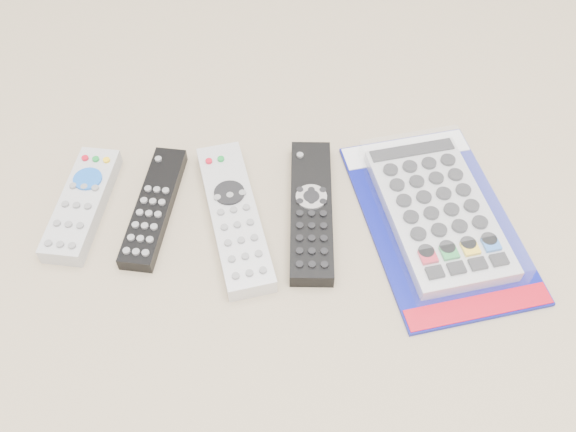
{
  "coord_description": "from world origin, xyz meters",
  "views": [
    {
      "loc": [
        0.01,
        -0.47,
        0.64
      ],
      "look_at": [
        0.03,
        0.01,
        0.01
      ],
      "focal_mm": 40.0,
      "sensor_mm": 36.0,
      "label": 1
    }
  ],
  "objects_px": {
    "remote_small_grey": "(82,204)",
    "remote_silver_dvd": "(234,216)",
    "remote_large_black": "(311,210)",
    "remote_slim_black": "(154,207)",
    "jumbo_remote_packaged": "(438,211)"
  },
  "relations": [
    {
      "from": "remote_small_grey",
      "to": "remote_slim_black",
      "type": "height_order",
      "value": "remote_small_grey"
    },
    {
      "from": "remote_small_grey",
      "to": "jumbo_remote_packaged",
      "type": "relative_size",
      "value": 0.57
    },
    {
      "from": "remote_silver_dvd",
      "to": "remote_large_black",
      "type": "distance_m",
      "value": 0.1
    },
    {
      "from": "remote_small_grey",
      "to": "remote_silver_dvd",
      "type": "xyz_separation_m",
      "value": [
        0.19,
        -0.03,
        -0.0
      ]
    },
    {
      "from": "remote_small_grey",
      "to": "remote_slim_black",
      "type": "relative_size",
      "value": 0.94
    },
    {
      "from": "remote_slim_black",
      "to": "remote_silver_dvd",
      "type": "xyz_separation_m",
      "value": [
        0.1,
        -0.02,
        0.0
      ]
    },
    {
      "from": "remote_small_grey",
      "to": "remote_silver_dvd",
      "type": "relative_size",
      "value": 0.76
    },
    {
      "from": "remote_slim_black",
      "to": "remote_silver_dvd",
      "type": "distance_m",
      "value": 0.1
    },
    {
      "from": "remote_slim_black",
      "to": "jumbo_remote_packaged",
      "type": "relative_size",
      "value": 0.6
    },
    {
      "from": "remote_slim_black",
      "to": "jumbo_remote_packaged",
      "type": "bearing_deg",
      "value": 5.65
    },
    {
      "from": "remote_small_grey",
      "to": "remote_silver_dvd",
      "type": "height_order",
      "value": "same"
    },
    {
      "from": "remote_large_black",
      "to": "remote_silver_dvd",
      "type": "bearing_deg",
      "value": -172.95
    },
    {
      "from": "remote_large_black",
      "to": "jumbo_remote_packaged",
      "type": "bearing_deg",
      "value": -1.21
    },
    {
      "from": "remote_slim_black",
      "to": "jumbo_remote_packaged",
      "type": "height_order",
      "value": "jumbo_remote_packaged"
    },
    {
      "from": "remote_silver_dvd",
      "to": "jumbo_remote_packaged",
      "type": "xyz_separation_m",
      "value": [
        0.25,
        -0.01,
        0.0
      ]
    }
  ]
}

